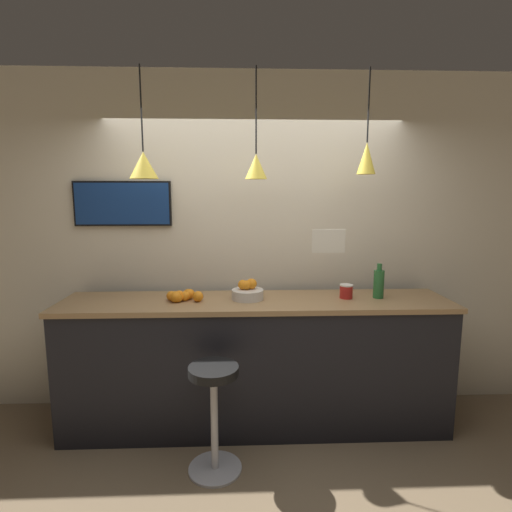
# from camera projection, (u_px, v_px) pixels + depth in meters

# --- Properties ---
(ground_plane) EXTENTS (14.00, 14.00, 0.00)m
(ground_plane) POSITION_uv_depth(u_px,v_px,m) (260.00, 482.00, 2.64)
(ground_plane) COLOR #756047
(back_wall) EXTENTS (8.00, 0.06, 2.90)m
(back_wall) POSITION_uv_depth(u_px,v_px,m) (254.00, 244.00, 3.51)
(back_wall) COLOR beige
(back_wall) RESTS_ON ground_plane
(service_counter) EXTENTS (3.06, 0.63, 1.06)m
(service_counter) POSITION_uv_depth(u_px,v_px,m) (256.00, 363.00, 3.23)
(service_counter) COLOR black
(service_counter) RESTS_ON ground_plane
(bar_stool) EXTENTS (0.37, 0.37, 0.75)m
(bar_stool) POSITION_uv_depth(u_px,v_px,m) (214.00, 401.00, 2.68)
(bar_stool) COLOR #B7B7BC
(bar_stool) RESTS_ON ground_plane
(fruit_bowl) EXTENTS (0.25, 0.25, 0.16)m
(fruit_bowl) POSITION_uv_depth(u_px,v_px,m) (248.00, 292.00, 3.16)
(fruit_bowl) COLOR beige
(fruit_bowl) RESTS_ON service_counter
(orange_pile) EXTENTS (0.29, 0.18, 0.09)m
(orange_pile) POSITION_uv_depth(u_px,v_px,m) (183.00, 296.00, 3.12)
(orange_pile) COLOR orange
(orange_pile) RESTS_ON service_counter
(juice_bottle) EXTENTS (0.08, 0.08, 0.28)m
(juice_bottle) POSITION_uv_depth(u_px,v_px,m) (379.00, 283.00, 3.19)
(juice_bottle) COLOR #286B33
(juice_bottle) RESTS_ON service_counter
(spread_jar) EXTENTS (0.10, 0.10, 0.11)m
(spread_jar) POSITION_uv_depth(u_px,v_px,m) (346.00, 291.00, 3.19)
(spread_jar) COLOR red
(spread_jar) RESTS_ON service_counter
(pendant_lamp_left) EXTENTS (0.21, 0.21, 0.81)m
(pendant_lamp_left) POSITION_uv_depth(u_px,v_px,m) (144.00, 165.00, 2.94)
(pendant_lamp_left) COLOR black
(pendant_lamp_middle) EXTENTS (0.17, 0.17, 0.81)m
(pendant_lamp_middle) POSITION_uv_depth(u_px,v_px,m) (256.00, 166.00, 2.97)
(pendant_lamp_middle) COLOR black
(pendant_lamp_right) EXTENTS (0.14, 0.14, 0.77)m
(pendant_lamp_right) POSITION_uv_depth(u_px,v_px,m) (367.00, 158.00, 3.00)
(pendant_lamp_right) COLOR black
(mounted_tv) EXTENTS (0.81, 0.04, 0.38)m
(mounted_tv) POSITION_uv_depth(u_px,v_px,m) (123.00, 204.00, 3.36)
(mounted_tv) COLOR black
(hanging_menu_board) EXTENTS (0.24, 0.01, 0.17)m
(hanging_menu_board) POSITION_uv_depth(u_px,v_px,m) (329.00, 241.00, 2.86)
(hanging_menu_board) COLOR silver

